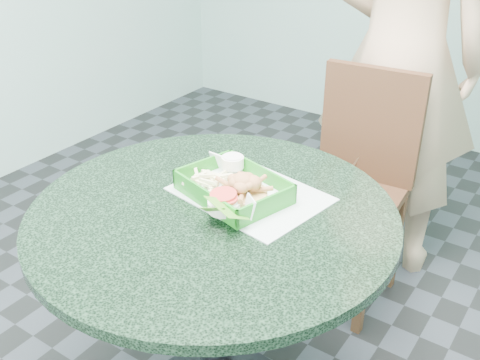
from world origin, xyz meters
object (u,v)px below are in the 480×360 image
Objects in this scene: dining_chair at (357,173)px; diner_person at (408,5)px; food_basket at (234,197)px; sauce_ramekin at (222,168)px; cafe_table at (214,266)px; crab_sandwich at (246,192)px.

diner_person reaches higher than dining_chair.
sauce_ramekin reaches higher than food_basket.
cafe_table is 0.24m from crab_sandwich.
dining_chair reaches higher than sauce_ramekin.
dining_chair reaches higher than food_basket.
crab_sandwich is 2.02× the size of sauce_ramekin.
diner_person is at bearing 86.10° from cafe_table.
sauce_ramekin is at bearing 72.79° from diner_person.
cafe_table is 3.48× the size of food_basket.
cafe_table is at bearing -121.77° from crab_sandwich.
dining_chair is at bearing 78.21° from sauce_ramekin.
diner_person is 1.11m from food_basket.
crab_sandwich is at bearing 58.23° from cafe_table.
sauce_ramekin reaches higher than cafe_table.
diner_person is 16.93× the size of crab_sandwich.
dining_chair is at bearing 89.17° from crab_sandwich.
sauce_ramekin is at bearing -106.45° from dining_chair.
crab_sandwich is (0.05, 0.08, 0.22)m from cafe_table.
cafe_table is 1.26m from diner_person.
crab_sandwich is at bearing -4.64° from food_basket.
dining_chair is 0.41× the size of diner_person.
crab_sandwich reaches higher than sauce_ramekin.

